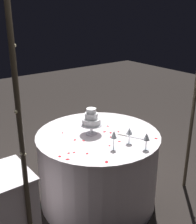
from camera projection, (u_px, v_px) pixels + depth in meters
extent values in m
plane|color=black|center=(98.00, 198.00, 3.12)|extent=(12.00, 12.00, 0.00)
cylinder|color=#473D2D|center=(196.00, 90.00, 2.94)|extent=(0.04, 0.04, 2.31)
cylinder|color=#473D2D|center=(21.00, 139.00, 1.87)|extent=(0.04, 0.04, 2.31)
sphere|color=#F9EAB2|center=(14.00, 45.00, 1.68)|extent=(0.02, 0.02, 0.02)
sphere|color=#F9EAB2|center=(16.00, 112.00, 1.79)|extent=(0.02, 0.02, 0.02)
sphere|color=#F9EAB2|center=(24.00, 154.00, 1.91)|extent=(0.02, 0.02, 0.02)
sphere|color=#F9EAB2|center=(21.00, 153.00, 1.89)|extent=(0.02, 0.02, 0.02)
sphere|color=#F9EAB2|center=(194.00, 96.00, 2.98)|extent=(0.02, 0.02, 0.02)
sphere|color=#F9EAB2|center=(31.00, 224.00, 2.11)|extent=(0.02, 0.02, 0.02)
cylinder|color=white|center=(98.00, 169.00, 2.99)|extent=(1.21, 1.21, 0.75)
cylinder|color=white|center=(98.00, 135.00, 2.85)|extent=(1.24, 1.24, 0.02)
cube|color=white|center=(5.00, 221.00, 2.24)|extent=(0.43, 0.43, 0.79)
cylinder|color=silver|center=(91.00, 133.00, 2.85)|extent=(0.11, 0.11, 0.01)
cylinder|color=silver|center=(91.00, 129.00, 2.84)|extent=(0.02, 0.02, 0.09)
cylinder|color=silver|center=(91.00, 124.00, 2.82)|extent=(0.22, 0.22, 0.01)
cylinder|color=white|center=(91.00, 121.00, 2.81)|extent=(0.18, 0.18, 0.06)
cylinder|color=white|center=(91.00, 116.00, 2.79)|extent=(0.13, 0.13, 0.06)
cylinder|color=white|center=(91.00, 111.00, 2.77)|extent=(0.10, 0.10, 0.05)
cylinder|color=silver|center=(129.00, 143.00, 2.66)|extent=(0.06, 0.06, 0.00)
cylinder|color=silver|center=(129.00, 138.00, 2.64)|extent=(0.01, 0.01, 0.09)
cone|color=silver|center=(129.00, 131.00, 2.62)|extent=(0.06, 0.06, 0.06)
cylinder|color=silver|center=(146.00, 149.00, 2.54)|extent=(0.06, 0.06, 0.00)
cylinder|color=silver|center=(146.00, 144.00, 2.53)|extent=(0.01, 0.01, 0.09)
cone|color=silver|center=(147.00, 137.00, 2.50)|extent=(0.06, 0.06, 0.06)
cylinder|color=silver|center=(114.00, 149.00, 2.55)|extent=(0.06, 0.06, 0.00)
cylinder|color=silver|center=(114.00, 143.00, 2.53)|extent=(0.01, 0.01, 0.11)
cone|color=silver|center=(114.00, 134.00, 2.50)|extent=(0.05, 0.05, 0.07)
cube|color=silver|center=(136.00, 138.00, 2.77)|extent=(0.12, 0.21, 0.01)
cube|color=white|center=(122.00, 135.00, 2.82)|extent=(0.06, 0.09, 0.01)
ellipsoid|color=red|center=(62.00, 133.00, 2.87)|extent=(0.02, 0.03, 0.00)
ellipsoid|color=red|center=(68.00, 159.00, 2.38)|extent=(0.04, 0.04, 0.00)
ellipsoid|color=red|center=(108.00, 126.00, 3.03)|extent=(0.02, 0.03, 0.00)
ellipsoid|color=red|center=(69.00, 153.00, 2.48)|extent=(0.03, 0.03, 0.00)
ellipsoid|color=red|center=(118.00, 132.00, 2.90)|extent=(0.03, 0.03, 0.00)
ellipsoid|color=red|center=(119.00, 142.00, 2.69)|extent=(0.03, 0.03, 0.00)
ellipsoid|color=red|center=(93.00, 128.00, 2.99)|extent=(0.05, 0.05, 0.00)
ellipsoid|color=red|center=(111.00, 137.00, 2.78)|extent=(0.04, 0.03, 0.00)
ellipsoid|color=red|center=(60.00, 156.00, 2.42)|extent=(0.02, 0.03, 0.00)
ellipsoid|color=red|center=(75.00, 140.00, 2.72)|extent=(0.03, 0.03, 0.00)
ellipsoid|color=red|center=(111.00, 133.00, 2.87)|extent=(0.04, 0.04, 0.00)
ellipsoid|color=red|center=(74.00, 152.00, 2.49)|extent=(0.03, 0.02, 0.00)
ellipsoid|color=red|center=(104.00, 132.00, 2.90)|extent=(0.04, 0.03, 0.00)
ellipsoid|color=red|center=(98.00, 121.00, 3.15)|extent=(0.04, 0.04, 0.00)
ellipsoid|color=red|center=(156.00, 138.00, 2.75)|extent=(0.02, 0.03, 0.00)
ellipsoid|color=red|center=(87.00, 153.00, 2.47)|extent=(0.04, 0.03, 0.00)
ellipsoid|color=red|center=(107.00, 162.00, 2.34)|extent=(0.05, 0.05, 0.00)
ellipsoid|color=red|center=(109.00, 146.00, 2.61)|extent=(0.03, 0.03, 0.00)
ellipsoid|color=red|center=(84.00, 141.00, 2.71)|extent=(0.03, 0.03, 0.00)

